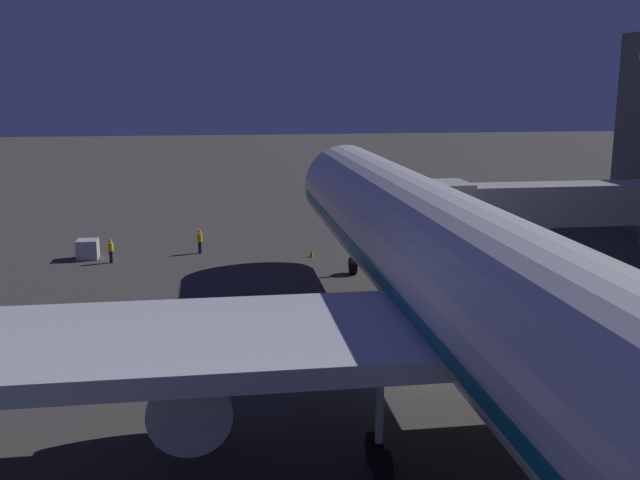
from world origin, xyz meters
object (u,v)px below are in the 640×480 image
Objects in this scene: baggage_container_mid_row at (88,249)px; ground_crew_marshaller_fwd at (111,250)px; ground_crew_near_nose_gear at (200,240)px; traffic_cone_nose_port at (367,252)px; traffic_cone_nose_starboard at (312,253)px; jet_bridge at (565,204)px; airliner_at_gate at (494,303)px.

baggage_container_mid_row is 0.87× the size of ground_crew_marshaller_fwd.
ground_crew_near_nose_gear reaches higher than traffic_cone_nose_port.
ground_crew_near_nose_gear is 3.43× the size of traffic_cone_nose_port.
ground_crew_near_nose_gear is 8.95m from traffic_cone_nose_starboard.
ground_crew_marshaller_fwd is 3.26× the size of traffic_cone_nose_starboard.
baggage_container_mid_row is at bearing -24.51° from jet_bridge.
jet_bridge is 40.94× the size of traffic_cone_nose_starboard.
ground_crew_marshaller_fwd is at bearing -1.22° from traffic_cone_nose_starboard.
traffic_cone_nose_port is at bearing 179.05° from ground_crew_marshaller_fwd.
baggage_container_mid_row is at bearing -5.26° from traffic_cone_nose_port.
traffic_cone_nose_starboard is (-15.08, 0.32, -0.72)m from ground_crew_marshaller_fwd.
airliner_at_gate is 35.78m from ground_crew_near_nose_gear.
airliner_at_gate is 22.49m from jet_bridge.
jet_bridge is 34.75m from baggage_container_mid_row.
jet_bridge is (-12.06, -18.99, 0.11)m from airliner_at_gate.
airliner_at_gate reaches higher than ground_crew_marshaller_fwd.
ground_crew_marshaller_fwd is at bearing -0.95° from traffic_cone_nose_port.
jet_bridge is 16.69m from traffic_cone_nose_port.
airliner_at_gate is 38.72m from baggage_container_mid_row.
traffic_cone_nose_port is (-21.42, 1.97, -0.46)m from baggage_container_mid_row.
jet_bridge is at bearing 146.98° from ground_crew_near_nose_gear.
traffic_cone_nose_starboard is (4.40, 0.00, 0.00)m from traffic_cone_nose_port.
ground_crew_near_nose_gear reaches higher than baggage_container_mid_row.
ground_crew_near_nose_gear is (10.75, -33.81, -4.65)m from airliner_at_gate.
airliner_at_gate is 36.34× the size of ground_crew_marshaller_fwd.
ground_crew_marshaller_fwd is at bearing -61.33° from airliner_at_gate.
traffic_cone_nose_starboard is at bearing 163.50° from ground_crew_near_nose_gear.
jet_bridge is at bearing 128.74° from traffic_cone_nose_port.
traffic_cone_nose_port is at bearing -51.26° from jet_bridge.
jet_bridge is at bearing 155.49° from baggage_container_mid_row.
traffic_cone_nose_starboard is at bearing -40.76° from jet_bridge.
baggage_container_mid_row is at bearing -59.97° from airliner_at_gate.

